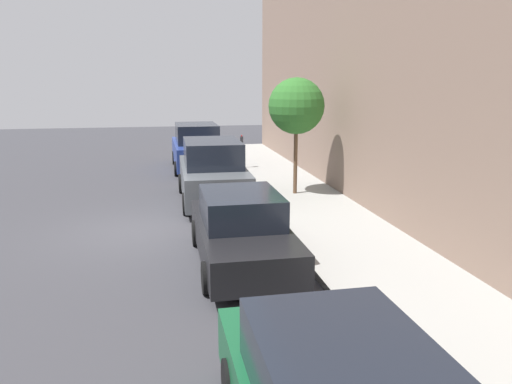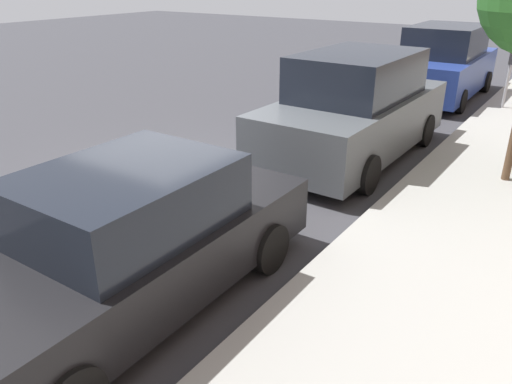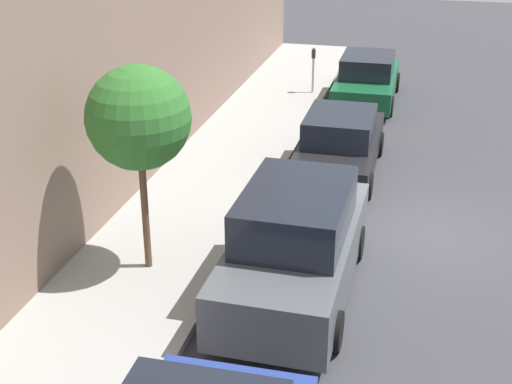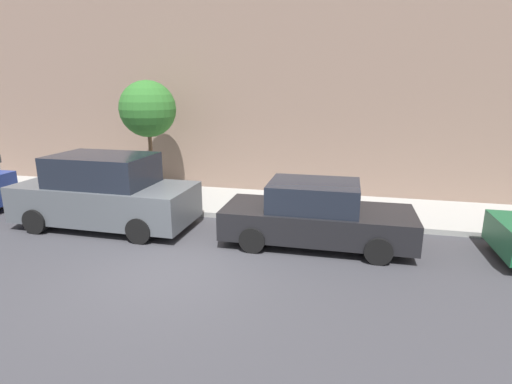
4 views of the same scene
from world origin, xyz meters
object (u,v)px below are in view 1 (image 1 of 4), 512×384
(parking_meter_far, at_px, (242,148))
(fire_hydrant, at_px, (230,150))
(parked_sedan_second, at_px, (241,231))
(street_tree, at_px, (296,106))
(parked_suv_third, at_px, (213,173))
(parked_suv_fourth, at_px, (197,148))

(parking_meter_far, bearing_deg, fire_hydrant, 91.89)
(parked_sedan_second, relative_size, street_tree, 1.19)
(parked_suv_third, height_order, street_tree, street_tree)
(street_tree, relative_size, fire_hydrant, 5.47)
(parked_suv_third, relative_size, parked_suv_fourth, 1.00)
(parking_meter_far, xyz_separation_m, street_tree, (0.97, -5.17, 2.00))
(parked_suv_fourth, xyz_separation_m, parking_meter_far, (1.84, -0.90, 0.08))
(parking_meter_far, distance_m, street_tree, 5.63)
(parked_suv_third, bearing_deg, street_tree, 0.64)
(parked_sedan_second, bearing_deg, parking_meter_far, 80.85)
(parked_suv_third, distance_m, street_tree, 3.44)
(street_tree, height_order, fire_hydrant, street_tree)
(parked_suv_third, height_order, parking_meter_far, parked_suv_third)
(street_tree, bearing_deg, parked_suv_third, -179.36)
(parked_sedan_second, relative_size, parked_suv_third, 0.94)
(parked_suv_third, height_order, fire_hydrant, parked_suv_third)
(parking_meter_far, xyz_separation_m, fire_hydrant, (-0.10, 3.03, -0.52))
(parked_suv_fourth, relative_size, fire_hydrant, 6.99)
(parking_meter_far, bearing_deg, parked_sedan_second, -99.15)
(parked_sedan_second, height_order, fire_hydrant, parked_sedan_second)
(parked_suv_third, distance_m, parking_meter_far, 5.50)
(parked_sedan_second, relative_size, parking_meter_far, 3.22)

